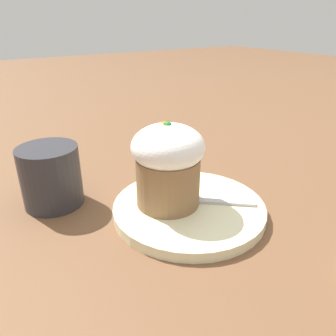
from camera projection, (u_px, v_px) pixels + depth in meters
name	position (u px, v px, depth m)	size (l,w,h in m)	color
ground_plane	(189.00, 213.00, 0.45)	(4.00, 4.00, 0.00)	brown
dessert_plate	(189.00, 208.00, 0.45)	(0.21, 0.21, 0.01)	beige
carrot_cake	(168.00, 163.00, 0.42)	(0.09, 0.09, 0.12)	olive
spoon	(186.00, 199.00, 0.45)	(0.10, 0.12, 0.01)	#B7B7BC
coffee_cup	(50.00, 176.00, 0.46)	(0.12, 0.08, 0.09)	#2D2D33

